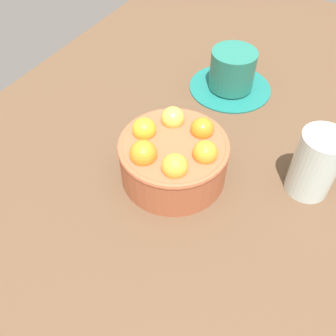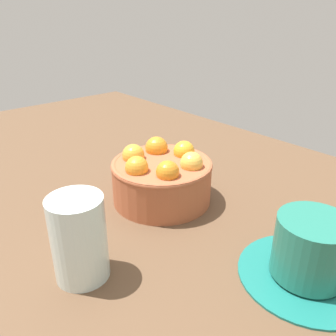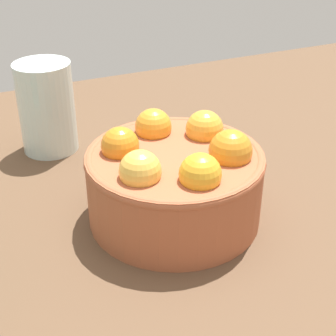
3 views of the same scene
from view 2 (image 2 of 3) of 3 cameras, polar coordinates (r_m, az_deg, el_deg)
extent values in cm
cube|color=brown|center=(61.41, -0.98, -6.70)|extent=(152.47, 82.02, 3.92)
cylinder|color=#AD5938|center=(58.74, -1.02, -2.17)|extent=(16.59, 16.59, 6.98)
torus|color=#AD5938|center=(57.39, -1.04, 0.58)|extent=(16.79, 16.79, 1.00)
sphere|color=gold|center=(60.12, 2.65, 2.76)|extent=(3.65, 3.65, 3.65)
sphere|color=orange|center=(61.61, -1.88, 3.33)|extent=(4.00, 4.00, 4.00)
sphere|color=gold|center=(58.78, -5.71, 2.12)|extent=(3.75, 3.75, 3.75)
sphere|color=orange|center=(54.15, -5.15, 0.08)|extent=(3.66, 3.66, 3.66)
sphere|color=orange|center=(52.45, -0.07, -0.67)|extent=(3.58, 3.58, 3.58)
sphere|color=#EEB849|center=(55.61, 3.88, 0.81)|extent=(3.68, 3.68, 3.68)
cylinder|color=#1A6D64|center=(47.91, 21.59, -15.89)|extent=(16.41, 16.41, 0.60)
cylinder|color=#237260|center=(45.46, 22.41, -11.94)|extent=(8.79, 8.79, 7.58)
cylinder|color=silver|center=(43.16, -14.39, -11.11)|extent=(6.62, 6.62, 10.83)
camera|label=1|loc=(0.78, -35.13, 32.42)|focal=39.87mm
camera|label=3|loc=(0.75, 33.66, 20.48)|focal=54.81mm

